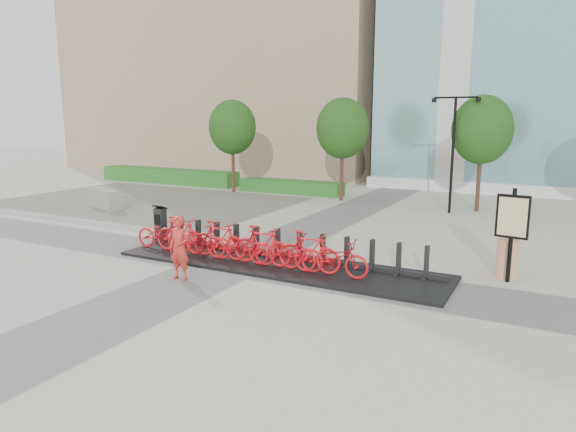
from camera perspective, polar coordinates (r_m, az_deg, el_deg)
The scene contains 25 objects.
ground at distance 14.94m, azimuth -6.11°, elevation -5.15°, with size 120.00×120.00×0.00m, color #B7B39D.
gravel_patch at distance 26.46m, azimuth -15.72°, elevation 1.53°, with size 14.00×14.00×0.00m, color #51504F.
curb at distance 23.08m, azimuth -24.43°, elevation -0.18°, with size 14.00×0.25×0.15m, color gray.
hedge_a at distance 33.83m, azimuth -13.14°, elevation 4.37°, with size 10.00×1.40×0.90m, color #2E692B.
hedge_b at distance 28.54m, azimuth 0.30°, elevation 3.29°, with size 6.00×1.20×0.70m, color #2E692B.
tree_0 at distance 28.79m, azimuth -6.20°, elevation 9.77°, with size 2.60×2.60×5.10m.
tree_1 at distance 25.74m, azimuth 6.08°, elevation 9.65°, with size 2.60×2.60×5.10m.
tree_2 at distance 24.09m, azimuth 20.76°, elevation 8.94°, with size 2.60×2.60×5.10m.
streetlamp at distance 23.27m, azimuth 17.90°, elevation 7.95°, with size 2.00×0.20×5.00m.
dock_pad at distance 14.52m, azimuth -1.17°, elevation -5.40°, with size 9.60×2.40×0.08m, color black.
dock_rail_posts at distance 14.77m, azimuth -0.08°, elevation -3.24°, with size 8.02×0.50×0.85m, color black, non-canonical shape.
bike_0 at distance 16.32m, azimuth -13.86°, elevation -1.95°, with size 0.66×1.88×0.99m, color red.
bike_1 at distance 15.85m, azimuth -11.92°, elevation -2.05°, with size 0.52×1.83×1.10m, color red.
bike_2 at distance 15.42m, azimuth -9.85°, elevation -2.54°, with size 0.66×1.88×0.99m, color red.
bike_3 at distance 14.99m, azimuth -7.67°, elevation -2.65°, with size 0.52×1.83×1.10m, color red.
bike_4 at distance 14.60m, azimuth -5.35°, elevation -3.18°, with size 0.66×1.88×0.99m, color red.
bike_5 at distance 14.22m, azimuth -2.92°, elevation -3.30°, with size 0.52×1.83×1.10m, color red.
bike_6 at distance 13.89m, azimuth -0.36°, elevation -3.86°, with size 0.66×1.88×0.99m, color red.
bike_7 at distance 13.56m, azimuth 2.33°, elevation -4.00°, with size 0.52×1.83×1.10m, color red.
bike_8 at distance 13.29m, azimuth 5.14°, elevation -4.58°, with size 0.66×1.88×0.99m, color red.
kiosk at distance 17.22m, azimuth -13.98°, elevation -0.93°, with size 0.40×0.34×1.26m.
worker_red at distance 13.42m, azimuth -11.97°, elevation -3.49°, with size 0.61×0.40×1.66m, color red.
construction_barrel at distance 14.54m, azimuth 23.14°, elevation -4.35°, with size 0.53×0.53×1.02m, color #E0480E.
jersey_barrier at distance 25.03m, azimuth -19.70°, elevation 1.80°, with size 2.30×0.63×0.89m, color gray.
map_sign at distance 13.91m, azimuth 23.66°, elevation -0.48°, with size 0.79×0.23×2.40m.
Camera 1 is at (8.06, -11.89, 4.10)m, focal length 32.00 mm.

